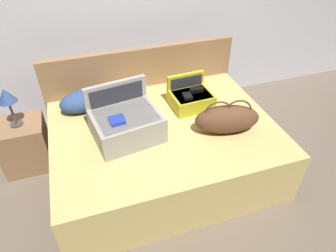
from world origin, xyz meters
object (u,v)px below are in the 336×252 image
hard_case_medium (191,98)px  table_lamp (6,97)px  duffel_bag (227,119)px  nightstand (25,145)px  pillow_near_headboard (85,100)px  hard_case_large (126,123)px  bed (164,149)px

hard_case_medium → table_lamp: bearing=168.2°
duffel_bag → hard_case_medium: bearing=108.2°
nightstand → pillow_near_headboard: bearing=0.7°
pillow_near_headboard → nightstand: size_ratio=0.95×
hard_case_medium → pillow_near_headboard: 1.04m
hard_case_large → table_lamp: hard_case_large is taller
bed → nightstand: 1.40m
pillow_near_headboard → table_lamp: size_ratio=1.27×
nightstand → table_lamp: size_ratio=1.34×
bed → pillow_near_headboard: pillow_near_headboard is taller
duffel_bag → nightstand: size_ratio=1.18×
pillow_near_headboard → table_lamp: table_lamp is taller
duffel_bag → table_lamp: size_ratio=1.57×
hard_case_large → table_lamp: size_ratio=1.60×
hard_case_large → table_lamp: 1.09m
pillow_near_headboard → table_lamp: (-0.66, -0.01, 0.17)m
nightstand → bed: bearing=-21.3°
hard_case_medium → duffel_bag: bearing=-74.9°
hard_case_large → duffel_bag: bearing=-22.4°
pillow_near_headboard → nightstand: bearing=-179.3°
bed → table_lamp: (-1.30, 0.51, 0.55)m
hard_case_large → pillow_near_headboard: hard_case_large is taller
bed → nightstand: bearing=158.7°
bed → table_lamp: size_ratio=5.22×
hard_case_medium → table_lamp: table_lamp is taller
bed → hard_case_large: hard_case_large is taller
bed → nightstand: bed is taller
hard_case_medium → duffel_bag: size_ratio=0.67×
bed → hard_case_large: 0.54m
hard_case_medium → pillow_near_headboard: hard_case_medium is taller
bed → hard_case_large: size_ratio=3.26×
duffel_bag → hard_case_large: bearing=166.2°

